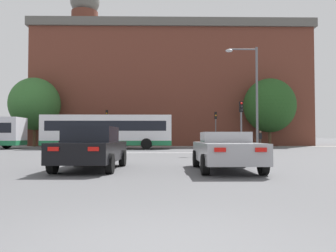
% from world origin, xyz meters
% --- Properties ---
extents(stop_line_strip, '(9.64, 0.30, 0.01)m').
position_xyz_m(stop_line_strip, '(0.00, 20.16, 0.00)').
color(stop_line_strip, silver).
rests_on(stop_line_strip, ground_plane).
extents(far_pavement, '(70.71, 2.50, 0.01)m').
position_xyz_m(far_pavement, '(0.00, 34.56, 0.01)').
color(far_pavement, gray).
rests_on(far_pavement, ground_plane).
extents(brick_civic_building, '(36.19, 15.92, 23.23)m').
position_xyz_m(brick_civic_building, '(1.14, 44.54, 8.19)').
color(brick_civic_building, brown).
rests_on(brick_civic_building, ground_plane).
extents(car_saloon_left, '(2.12, 4.35, 1.52)m').
position_xyz_m(car_saloon_left, '(-2.38, 8.34, 0.77)').
color(car_saloon_left, black).
rests_on(car_saloon_left, ground_plane).
extents(car_roadster_right, '(1.98, 4.29, 1.32)m').
position_xyz_m(car_roadster_right, '(2.30, 7.91, 0.68)').
color(car_roadster_right, '#9E9EA3').
rests_on(car_roadster_right, ground_plane).
extents(bus_crossing_lead, '(11.87, 2.77, 3.13)m').
position_xyz_m(bus_crossing_lead, '(-5.00, 27.37, 1.68)').
color(bus_crossing_lead, silver).
rests_on(bus_crossing_lead, ground_plane).
extents(traffic_light_far_right, '(0.26, 0.31, 3.95)m').
position_xyz_m(traffic_light_far_right, '(6.16, 33.67, 2.67)').
color(traffic_light_far_right, slate).
rests_on(traffic_light_far_right, ground_plane).
extents(traffic_light_near_right, '(0.26, 0.31, 3.77)m').
position_xyz_m(traffic_light_near_right, '(5.95, 20.74, 2.56)').
color(traffic_light_near_right, slate).
rests_on(traffic_light_near_right, ground_plane).
extents(traffic_light_far_left, '(0.26, 0.31, 4.18)m').
position_xyz_m(traffic_light_far_left, '(-6.22, 33.96, 2.81)').
color(traffic_light_far_left, slate).
rests_on(traffic_light_far_left, ground_plane).
extents(street_lamp_junction, '(2.26, 0.36, 7.42)m').
position_xyz_m(street_lamp_junction, '(6.33, 19.31, 4.53)').
color(street_lamp_junction, slate).
rests_on(street_lamp_junction, ground_plane).
extents(pedestrian_waiting, '(0.46, 0.37, 1.82)m').
position_xyz_m(pedestrian_waiting, '(-4.05, 34.95, 1.08)').
color(pedestrian_waiting, black).
rests_on(pedestrian_waiting, ground_plane).
extents(pedestrian_walking_east, '(0.45, 0.42, 1.58)m').
position_xyz_m(pedestrian_walking_east, '(-10.90, 33.73, 0.92)').
color(pedestrian_walking_east, brown).
rests_on(pedestrian_walking_east, ground_plane).
extents(pedestrian_walking_west, '(0.43, 0.44, 1.82)m').
position_xyz_m(pedestrian_walking_west, '(11.34, 34.01, 1.08)').
color(pedestrian_walking_west, brown).
rests_on(pedestrian_walking_west, ground_plane).
extents(tree_by_building, '(6.05, 6.05, 8.00)m').
position_xyz_m(tree_by_building, '(12.73, 34.93, 4.82)').
color(tree_by_building, '#4C3823').
rests_on(tree_by_building, ground_plane).
extents(tree_kerbside, '(5.82, 5.82, 8.03)m').
position_xyz_m(tree_kerbside, '(-14.82, 35.08, 4.98)').
color(tree_kerbside, '#4C3823').
rests_on(tree_kerbside, ground_plane).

